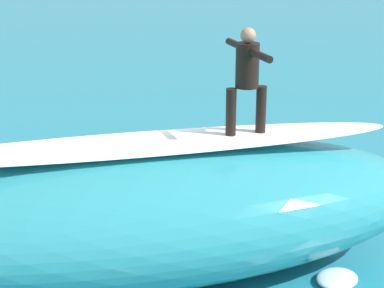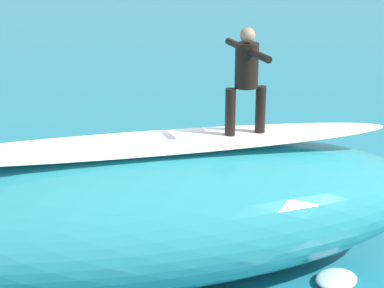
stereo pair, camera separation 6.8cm
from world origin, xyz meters
TOP-DOWN VIEW (x-y plane):
  - ground_plane at (0.00, 0.00)m, footprint 120.00×120.00m
  - wave_crest at (0.33, 1.65)m, footprint 8.66×4.83m
  - wave_foam_lip at (0.33, 1.65)m, footprint 7.01×2.67m
  - surfboard_riding at (-1.05, 1.99)m, footprint 2.22×0.82m
  - surfer_riding at (-1.05, 1.99)m, footprint 0.57×1.36m
  - surfboard_paddling at (-0.94, -0.93)m, footprint 1.17×2.17m
  - surfer_paddling at (-0.90, -0.80)m, footprint 0.74×1.68m
  - foam_patch_mid at (-1.85, 3.13)m, footprint 0.76×0.71m

SIDE VIEW (x-z plane):
  - ground_plane at x=0.00m, z-range 0.00..0.00m
  - surfboard_paddling at x=-0.94m, z-range 0.00..0.06m
  - foam_patch_mid at x=-1.85m, z-range 0.00..0.13m
  - surfer_paddling at x=-0.90m, z-range 0.04..0.35m
  - wave_crest at x=0.33m, z-range 0.00..1.85m
  - surfboard_riding at x=-1.05m, z-range 1.85..1.91m
  - wave_foam_lip at x=0.33m, z-range 1.85..1.93m
  - surfer_riding at x=-1.05m, z-range 2.03..3.47m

